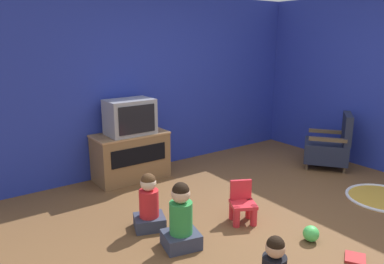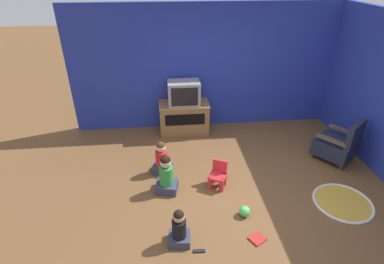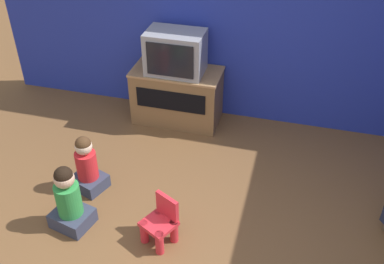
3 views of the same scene
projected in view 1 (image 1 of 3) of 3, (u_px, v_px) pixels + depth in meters
ground_plane at (286, 223)px, 4.01m from camera, size 30.00×30.00×0.00m
wall_back at (149, 83)px, 5.49m from camera, size 5.50×0.12×2.53m
tv_cabinet at (131, 155)px, 5.18m from camera, size 1.01×0.52×0.65m
television at (130, 117)px, 5.02m from camera, size 0.63×0.42×0.47m
black_armchair at (329, 147)px, 5.64m from camera, size 0.83×0.84×0.84m
yellow_kid_chair at (242, 206)px, 4.00m from camera, size 0.34×0.34×0.44m
play_mat at (383, 198)px, 4.59m from camera, size 0.87×0.87×0.04m
child_watching_center at (181, 220)px, 3.48m from camera, size 0.39×0.36×0.65m
child_watching_right at (149, 205)px, 3.83m from camera, size 0.38×0.36×0.60m
toy_ball at (311, 234)px, 3.63m from camera, size 0.16×0.16×0.16m
book at (355, 258)px, 3.34m from camera, size 0.25×0.25×0.02m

